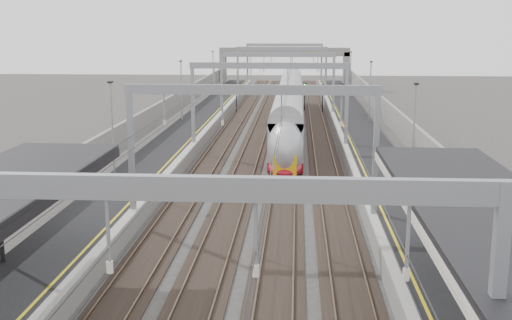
# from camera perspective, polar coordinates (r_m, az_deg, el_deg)

# --- Properties ---
(platform_left) EXTENTS (4.00, 120.00, 1.00)m
(platform_left) POSITION_cam_1_polar(r_m,az_deg,el_deg) (57.01, -6.76, 1.65)
(platform_left) COLOR black
(platform_left) RESTS_ON ground
(platform_right) EXTENTS (4.00, 120.00, 1.00)m
(platform_right) POSITION_cam_1_polar(r_m,az_deg,el_deg) (56.37, 9.46, 1.46)
(platform_right) COLOR black
(platform_right) RESTS_ON ground
(tracks) EXTENTS (11.40, 140.00, 0.20)m
(tracks) POSITION_cam_1_polar(r_m,az_deg,el_deg) (56.21, 1.30, 1.12)
(tracks) COLOR black
(tracks) RESTS_ON ground
(overhead_line) EXTENTS (13.00, 140.00, 6.60)m
(overhead_line) POSITION_cam_1_polar(r_m,az_deg,el_deg) (61.99, 1.59, 7.80)
(overhead_line) COLOR gray
(overhead_line) RESTS_ON platform_left
(overbridge) EXTENTS (22.00, 2.20, 6.90)m
(overbridge) POSITION_cam_1_polar(r_m,az_deg,el_deg) (110.32, 2.54, 9.13)
(overbridge) COLOR slate
(overbridge) RESTS_ON ground
(wall_left) EXTENTS (0.30, 120.00, 3.20)m
(wall_left) POSITION_cam_1_polar(r_m,az_deg,el_deg) (57.50, -9.93, 2.76)
(wall_left) COLOR slate
(wall_left) RESTS_ON ground
(wall_right) EXTENTS (0.30, 120.00, 3.20)m
(wall_right) POSITION_cam_1_polar(r_m,az_deg,el_deg) (56.60, 12.72, 2.50)
(wall_right) COLOR slate
(wall_right) RESTS_ON ground
(train) EXTENTS (2.55, 46.49, 4.04)m
(train) POSITION_cam_1_polar(r_m,az_deg,el_deg) (64.37, 2.97, 4.22)
(train) COLOR maroon
(train) RESTS_ON ground
(signal_green) EXTENTS (0.32, 0.32, 3.48)m
(signal_green) POSITION_cam_1_polar(r_m,az_deg,el_deg) (79.00, -1.77, 5.96)
(signal_green) COLOR black
(signal_green) RESTS_ON ground
(signal_red_near) EXTENTS (0.32, 0.32, 3.48)m
(signal_red_near) POSITION_cam_1_polar(r_m,az_deg,el_deg) (81.56, 4.35, 6.11)
(signal_red_near) COLOR black
(signal_red_near) RESTS_ON ground
(signal_red_far) EXTENTS (0.32, 0.32, 3.48)m
(signal_red_far) POSITION_cam_1_polar(r_m,az_deg,el_deg) (79.84, 5.95, 5.96)
(signal_red_far) COLOR black
(signal_red_far) RESTS_ON ground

